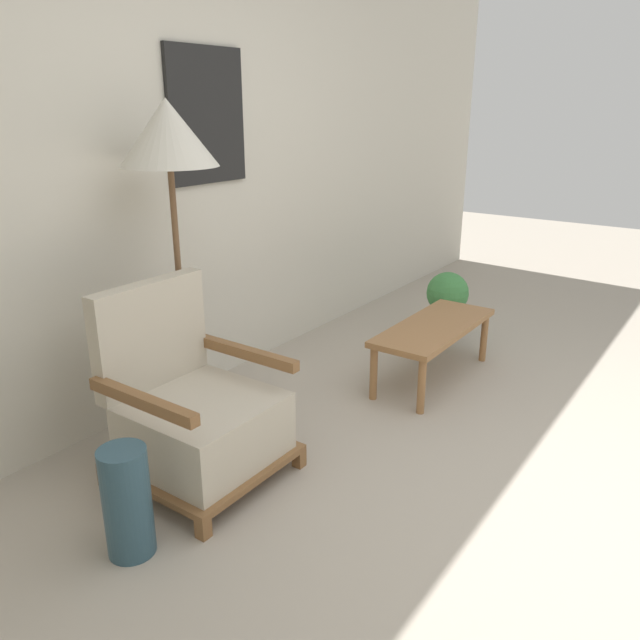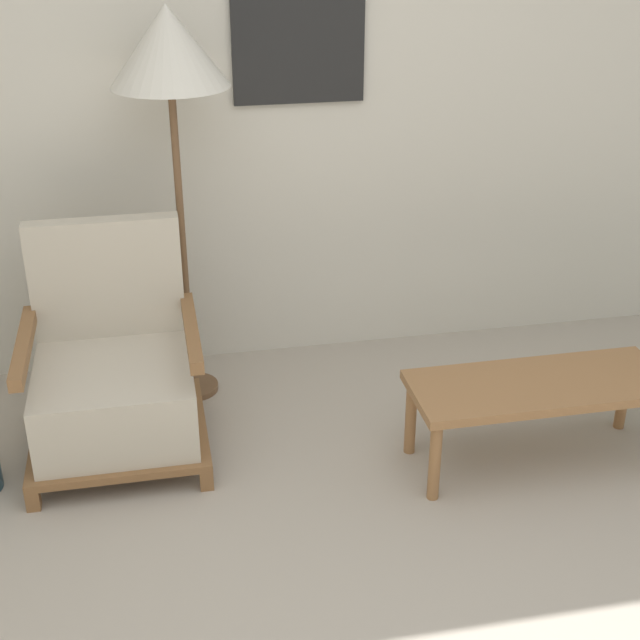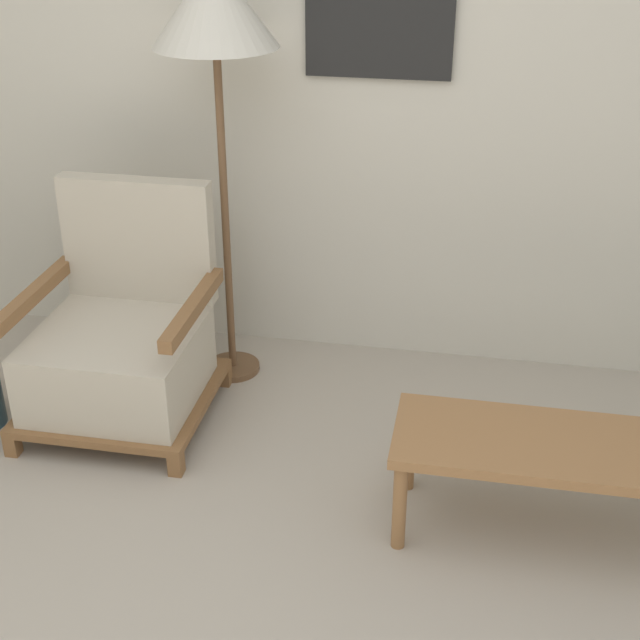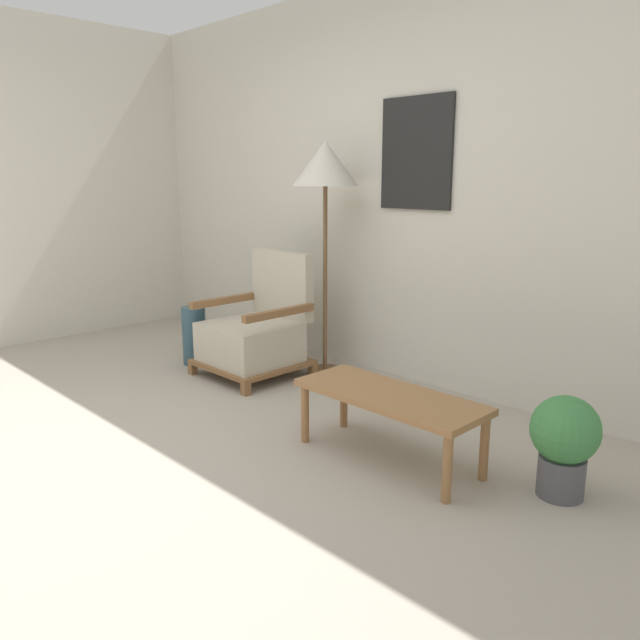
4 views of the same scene
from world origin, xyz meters
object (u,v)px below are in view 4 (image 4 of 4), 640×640
(floor_lamp, at_px, (325,170))
(vase, at_px, (194,336))
(coffee_table, at_px, (389,401))
(potted_plant, at_px, (564,440))
(armchair, at_px, (256,333))

(floor_lamp, xyz_separation_m, vase, (-0.84, -0.57, -1.23))
(coffee_table, height_order, vase, vase)
(floor_lamp, height_order, potted_plant, floor_lamp)
(armchair, distance_m, coffee_table, 1.63)
(vase, height_order, potted_plant, potted_plant)
(coffee_table, bearing_deg, vase, 173.61)
(coffee_table, xyz_separation_m, potted_plant, (0.78, 0.26, -0.04))
(vase, bearing_deg, coffee_table, -6.39)
(coffee_table, xyz_separation_m, vase, (-2.10, 0.24, -0.09))
(coffee_table, distance_m, vase, 2.12)
(vase, xyz_separation_m, potted_plant, (2.88, 0.03, 0.05))
(armchair, relative_size, potted_plant, 1.87)
(floor_lamp, xyz_separation_m, potted_plant, (2.04, -0.54, -1.18))
(vase, distance_m, potted_plant, 2.88)
(floor_lamp, relative_size, potted_plant, 3.51)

